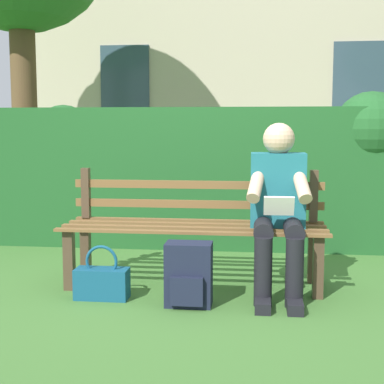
{
  "coord_description": "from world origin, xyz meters",
  "views": [
    {
      "loc": [
        -0.45,
        3.97,
        1.16
      ],
      "look_at": [
        0.0,
        0.1,
        0.7
      ],
      "focal_mm": 52.71,
      "sensor_mm": 36.0,
      "label": 1
    }
  ],
  "objects_px": {
    "backpack": "(189,275)",
    "person_seated": "(278,204)",
    "handbag": "(102,282)",
    "park_bench": "(195,227)"
  },
  "relations": [
    {
      "from": "person_seated",
      "to": "handbag",
      "type": "bearing_deg",
      "value": 12.92
    },
    {
      "from": "backpack",
      "to": "person_seated",
      "type": "bearing_deg",
      "value": -149.23
    },
    {
      "from": "backpack",
      "to": "handbag",
      "type": "height_order",
      "value": "backpack"
    },
    {
      "from": "park_bench",
      "to": "backpack",
      "type": "height_order",
      "value": "park_bench"
    },
    {
      "from": "park_bench",
      "to": "person_seated",
      "type": "relative_size",
      "value": 1.6
    },
    {
      "from": "handbag",
      "to": "backpack",
      "type": "bearing_deg",
      "value": 172.96
    },
    {
      "from": "backpack",
      "to": "handbag",
      "type": "distance_m",
      "value": 0.61
    },
    {
      "from": "person_seated",
      "to": "handbag",
      "type": "xyz_separation_m",
      "value": [
        1.18,
        0.27,
        -0.51
      ]
    },
    {
      "from": "person_seated",
      "to": "handbag",
      "type": "height_order",
      "value": "person_seated"
    },
    {
      "from": "person_seated",
      "to": "park_bench",
      "type": "bearing_deg",
      "value": -15.92
    }
  ]
}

